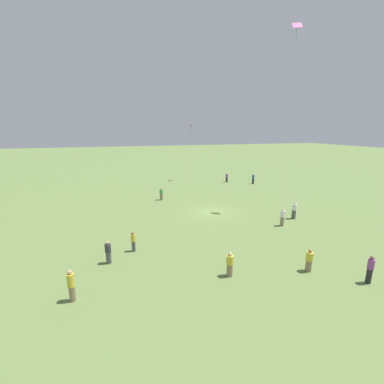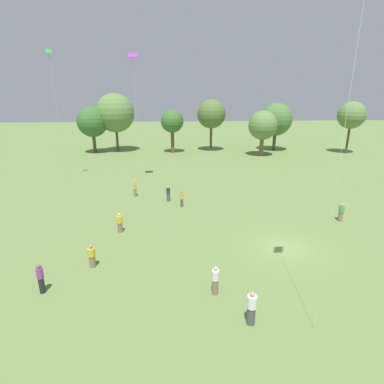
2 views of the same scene
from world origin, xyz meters
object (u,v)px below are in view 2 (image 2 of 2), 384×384
at_px(person_0, 41,278).
at_px(person_4, 182,199).
at_px(person_7, 215,280).
at_px(person_10, 251,308).
at_px(person_6, 92,256).
at_px(kite_0, 133,60).
at_px(person_2, 135,188).
at_px(person_3, 168,194).
at_px(person_1, 341,212).
at_px(person_9, 120,223).
at_px(kite_3, 51,64).

bearing_deg(person_0, person_4, -104.63).
relative_size(person_7, person_10, 0.97).
relative_size(person_6, kite_0, 0.10).
height_order(person_2, person_3, person_2).
height_order(person_0, person_2, person_2).
distance_m(person_0, person_3, 16.65).
bearing_deg(person_10, person_4, -165.78).
xyz_separation_m(person_6, person_7, (7.48, -3.41, 0.10)).
distance_m(person_6, person_10, 10.60).
relative_size(person_4, person_7, 0.93).
height_order(person_1, person_9, same).
height_order(person_2, person_6, person_2).
distance_m(person_1, person_9, 19.17).
xyz_separation_m(person_1, person_6, (-20.17, -5.96, -0.04)).
bearing_deg(person_0, kite_3, -57.48).
distance_m(person_4, person_9, 7.64).
bearing_deg(kite_0, person_3, -19.09).
bearing_deg(person_7, person_1, 115.04).
distance_m(person_1, person_2, 20.65).
distance_m(person_1, person_4, 14.67).
bearing_deg(kite_0, person_9, -46.99).
distance_m(person_0, person_1, 23.91).
xyz_separation_m(person_3, kite_3, (-13.31, 8.85, 13.37)).
height_order(kite_0, kite_3, kite_3).
bearing_deg(person_4, person_7, -58.15).
distance_m(person_10, kite_0, 29.96).
xyz_separation_m(person_3, person_6, (-4.97, -12.52, -0.06)).
bearing_deg(kite_3, person_10, -51.73).
xyz_separation_m(person_2, person_3, (3.65, -1.86, -0.11)).
bearing_deg(person_1, person_6, -58.00).
bearing_deg(kite_3, kite_0, -3.46).
bearing_deg(kite_3, person_3, -27.64).
relative_size(person_0, person_9, 1.10).
relative_size(person_0, person_10, 1.00).
distance_m(person_2, person_6, 14.44).
height_order(person_6, kite_0, kite_0).
height_order(person_9, kite_0, kite_0).
bearing_deg(person_1, kite_0, -110.69).
bearing_deg(person_6, person_4, -70.56).
bearing_deg(person_1, kite_3, -102.85).
xyz_separation_m(person_0, person_7, (9.67, -0.91, -0.05)).
bearing_deg(person_10, person_7, -145.03).
bearing_deg(person_7, kite_0, -176.56).
height_order(person_4, person_10, person_10).
xyz_separation_m(person_0, kite_3, (-6.16, 23.88, 13.28)).
relative_size(person_4, kite_0, 0.11).
height_order(person_1, person_3, person_3).
bearing_deg(person_4, person_2, 170.71).
bearing_deg(person_6, kite_3, -18.78).
bearing_deg(person_7, person_10, 18.11).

